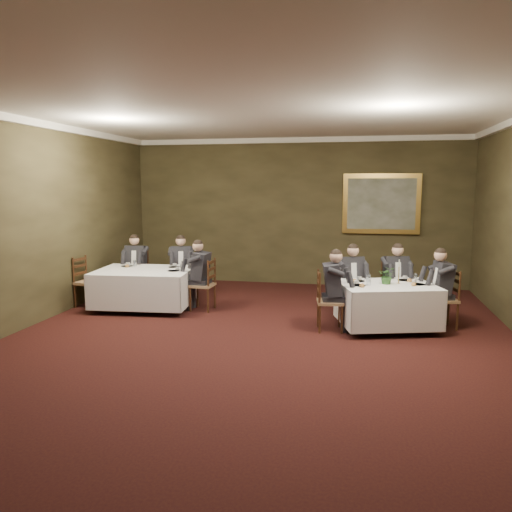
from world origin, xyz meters
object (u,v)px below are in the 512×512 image
(chair_sec_endright, at_px, (203,295))
(chair_sec_endleft, at_px, (88,292))
(table_second, at_px, (145,286))
(chair_sec_backleft, at_px, (137,284))
(diner_main_backleft, at_px, (350,290))
(diner_main_endright, at_px, (443,298))
(diner_sec_endright, at_px, (202,284))
(centerpiece, at_px, (387,275))
(chair_main_backright, at_px, (394,301))
(diner_sec_backright, at_px, (182,274))
(diner_sec_backleft, at_px, (137,274))
(chair_main_endleft, at_px, (329,313))
(chair_sec_backright, at_px, (182,285))
(painting, at_px, (381,204))
(chair_main_backleft, at_px, (350,302))
(chair_main_endright, at_px, (443,311))
(diner_main_backright, at_px, (395,289))
(candlestick, at_px, (399,274))
(diner_main_endleft, at_px, (330,300))
(table_main, at_px, (387,303))

(chair_sec_endright, bearing_deg, chair_sec_endleft, 98.19)
(table_second, height_order, chair_sec_backleft, chair_sec_backleft)
(diner_main_backleft, relative_size, diner_main_endright, 1.00)
(diner_sec_endright, bearing_deg, centerpiece, -96.83)
(chair_sec_endleft, bearing_deg, chair_main_backright, 102.47)
(diner_sec_backright, bearing_deg, diner_main_endright, 150.21)
(diner_main_endright, relative_size, diner_sec_backleft, 1.00)
(chair_main_backright, relative_size, chair_main_endleft, 1.00)
(chair_sec_endleft, bearing_deg, diner_sec_backleft, 157.37)
(chair_sec_backright, height_order, painting, painting)
(painting, bearing_deg, chair_main_backright, -86.14)
(diner_sec_backright, bearing_deg, chair_sec_endleft, 18.14)
(chair_main_backleft, distance_m, chair_sec_endleft, 5.11)
(chair_main_backright, distance_m, centerpiece, 1.08)
(chair_sec_endright, bearing_deg, chair_main_endleft, -106.64)
(diner_sec_endright, bearing_deg, table_second, 98.30)
(chair_sec_backleft, height_order, diner_sec_backright, diner_sec_backright)
(chair_sec_backright, xyz_separation_m, diner_sec_endright, (0.74, -0.88, 0.23))
(chair_main_endright, bearing_deg, diner_sec_backleft, 66.97)
(chair_main_backleft, height_order, painting, painting)
(chair_sec_backleft, xyz_separation_m, centerpiece, (5.13, -1.39, 0.63))
(diner_main_backright, height_order, centerpiece, diner_main_backright)
(chair_sec_backleft, xyz_separation_m, diner_sec_endright, (1.72, -0.79, 0.23))
(candlestick, bearing_deg, diner_sec_backright, 162.43)
(chair_main_backleft, relative_size, diner_sec_endright, 0.74)
(painting, bearing_deg, chair_sec_endleft, -151.66)
(diner_main_endleft, relative_size, chair_sec_endleft, 1.35)
(chair_main_backleft, bearing_deg, diner_main_endright, 143.75)
(chair_main_backleft, height_order, diner_main_endleft, diner_main_endleft)
(diner_sec_backleft, relative_size, chair_sec_backright, 1.35)
(chair_main_endleft, relative_size, diner_main_endleft, 0.74)
(centerpiece, bearing_deg, table_main, -61.47)
(table_second, xyz_separation_m, chair_main_backright, (4.74, 0.36, -0.17))
(table_main, relative_size, candlestick, 4.34)
(diner_main_endleft, xyz_separation_m, chair_sec_backleft, (-4.21, 1.68, -0.23))
(chair_main_backleft, height_order, chair_sec_backright, same)
(chair_main_backright, height_order, diner_sec_backright, diner_sec_backright)
(chair_main_endleft, distance_m, chair_sec_endleft, 4.83)
(chair_sec_endright, height_order, painting, painting)
(diner_main_backleft, height_order, chair_main_endleft, diner_main_backleft)
(table_second, bearing_deg, diner_main_endright, -2.61)
(diner_main_backright, bearing_deg, chair_sec_backleft, -20.70)
(table_second, relative_size, chair_sec_backright, 1.95)
(table_second, bearing_deg, painting, 33.19)
(chair_sec_endright, bearing_deg, chair_main_endright, -91.42)
(diner_main_endleft, height_order, diner_main_endright, same)
(chair_sec_endright, xyz_separation_m, diner_sec_endright, (-0.01, 0.00, 0.23))
(chair_main_backright, relative_size, diner_sec_endright, 0.74)
(chair_sec_endright, distance_m, candlestick, 3.68)
(table_main, xyz_separation_m, chair_sec_backleft, (-5.14, 1.41, -0.17))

